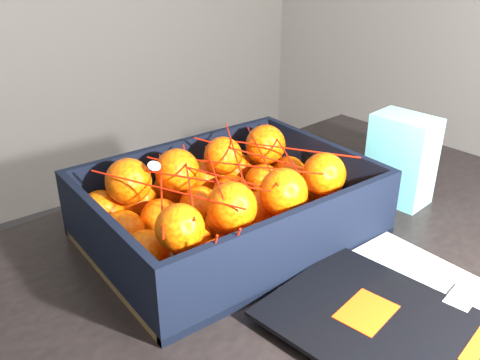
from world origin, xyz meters
TOP-DOWN VIEW (x-y plane):
  - table at (0.22, -0.06)m, footprint 1.26×0.90m
  - magazine_stack at (0.24, -0.22)m, footprint 0.31×0.31m
  - produce_crate at (0.19, 0.08)m, footprint 0.43×0.32m
  - clementine_heap at (0.19, 0.08)m, footprint 0.41×0.31m
  - mesh_net at (0.18, 0.07)m, footprint 0.36×0.29m
  - retail_carton at (0.50, -0.00)m, footprint 0.08×0.12m

SIDE VIEW (x-z plane):
  - table at x=0.22m, z-range 0.28..1.03m
  - magazine_stack at x=0.24m, z-range 0.75..0.77m
  - produce_crate at x=0.19m, z-range 0.73..0.84m
  - clementine_heap at x=0.19m, z-range 0.75..0.87m
  - retail_carton at x=0.50m, z-range 0.75..0.91m
  - mesh_net at x=0.18m, z-range 0.82..0.92m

